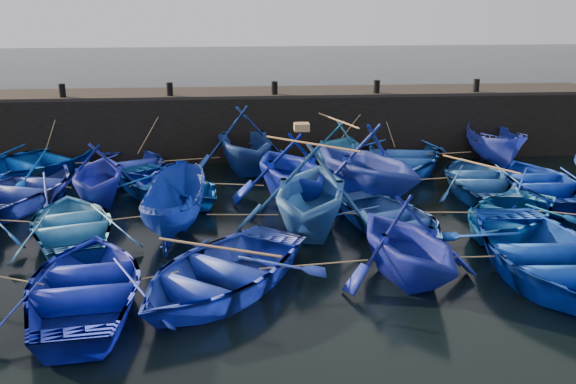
{
  "coord_description": "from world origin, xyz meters",
  "views": [
    {
      "loc": [
        -1.49,
        -15.11,
        6.62
      ],
      "look_at": [
        0.0,
        3.2,
        0.7
      ],
      "focal_mm": 40.0,
      "sensor_mm": 36.0,
      "label": 1
    }
  ],
  "objects": [
    {
      "name": "boat_22",
      "position": [
        -1.96,
        -1.91,
        0.54
      ],
      "size": [
        6.04,
        6.36,
        1.07
      ],
      "primitive_type": "imported",
      "rotation": [
        0.0,
        0.0,
        -0.63
      ],
      "color": "blue",
      "rests_on": "ground"
    },
    {
      "name": "bollard_4",
      "position": [
        8.0,
        9.6,
        2.87
      ],
      "size": [
        0.24,
        0.24,
        0.5
      ],
      "primitive_type": "cylinder",
      "color": "black",
      "rests_on": "quay_top"
    },
    {
      "name": "boat_9",
      "position": [
        0.23,
        4.4,
        1.16
      ],
      "size": [
        5.0,
        5.38,
        2.31
      ],
      "primitive_type": "imported",
      "rotation": [
        0.0,
        0.0,
        3.47
      ],
      "color": "#091CA2",
      "rests_on": "ground"
    },
    {
      "name": "bollard_0",
      "position": [
        -8.0,
        9.6,
        2.87
      ],
      "size": [
        0.24,
        0.24,
        0.5
      ],
      "primitive_type": "cylinder",
      "color": "black",
      "rests_on": "quay_top"
    },
    {
      "name": "boat_23",
      "position": [
        2.37,
        -1.63,
        1.02
      ],
      "size": [
        4.32,
        4.67,
        2.04
      ],
      "primitive_type": "imported",
      "rotation": [
        0.0,
        0.0,
        0.29
      ],
      "color": "navy",
      "rests_on": "ground"
    },
    {
      "name": "boat_5",
      "position": [
        8.34,
        8.09,
        0.81
      ],
      "size": [
        1.64,
        4.22,
        1.62
      ],
      "primitive_type": "imported",
      "rotation": [
        0.0,
        0.0,
        -0.01
      ],
      "color": "#2838A5",
      "rests_on": "ground"
    },
    {
      "name": "boat_14",
      "position": [
        -5.99,
        1.56,
        0.48
      ],
      "size": [
        4.43,
        5.32,
        0.95
      ],
      "primitive_type": "imported",
      "rotation": [
        0.0,
        0.0,
        3.42
      ],
      "color": "#2E70B9",
      "rests_on": "ground"
    },
    {
      "name": "quay_wall",
      "position": [
        0.0,
        10.5,
        1.25
      ],
      "size": [
        26.0,
        2.5,
        2.5
      ],
      "primitive_type": "cube",
      "color": "black",
      "rests_on": "ground"
    },
    {
      "name": "mooring_ropes",
      "position": [
        0.02,
        4.87,
        0.87
      ],
      "size": [
        17.18,
        11.88,
        2.1
      ],
      "color": "tan",
      "rests_on": "ground"
    },
    {
      "name": "loose_oars",
      "position": [
        1.82,
        3.04,
        1.65
      ],
      "size": [
        10.75,
        11.65,
        1.63
      ],
      "color": "#99724C",
      "rests_on": "ground"
    },
    {
      "name": "wooden_crate",
      "position": [
        0.53,
        4.4,
        2.43
      ],
      "size": [
        0.47,
        0.42,
        0.23
      ],
      "primitive_type": "cube",
      "color": "olive",
      "rests_on": "boat_9"
    },
    {
      "name": "boat_7",
      "position": [
        -5.85,
        4.66,
        1.02
      ],
      "size": [
        3.6,
        4.09,
        2.03
      ],
      "primitive_type": "imported",
      "rotation": [
        0.0,
        0.0,
        3.21
      ],
      "color": "navy",
      "rests_on": "ground"
    },
    {
      "name": "bollard_1",
      "position": [
        -4.0,
        9.6,
        2.87
      ],
      "size": [
        0.24,
        0.24,
        0.5
      ],
      "primitive_type": "cylinder",
      "color": "black",
      "rests_on": "quay_top"
    },
    {
      "name": "boat_12",
      "position": [
        8.44,
        4.15,
        0.5
      ],
      "size": [
        3.55,
        4.88,
        1.0
      ],
      "primitive_type": "imported",
      "rotation": [
        0.0,
        0.0,
        3.12
      ],
      "color": "#0A2DA1",
      "rests_on": "ground"
    },
    {
      "name": "boat_15",
      "position": [
        -3.28,
        1.81,
        0.81
      ],
      "size": [
        1.91,
        4.28,
        1.61
      ],
      "primitive_type": "imported",
      "rotation": [
        0.0,
        0.0,
        3.06
      ],
      "color": "navy",
      "rests_on": "ground"
    },
    {
      "name": "boat_17",
      "position": [
        2.78,
        1.5,
        0.44
      ],
      "size": [
        4.44,
        5.09,
        0.88
      ],
      "primitive_type": "imported",
      "rotation": [
        0.0,
        0.0,
        0.4
      ],
      "color": "#22489C",
      "rests_on": "ground"
    },
    {
      "name": "bollard_3",
      "position": [
        4.0,
        9.6,
        2.87
      ],
      "size": [
        0.24,
        0.24,
        0.5
      ],
      "primitive_type": "cylinder",
      "color": "black",
      "rests_on": "quay_top"
    },
    {
      "name": "boat_2",
      "position": [
        -1.24,
        8.07,
        1.21
      ],
      "size": [
        4.86,
        5.34,
        2.43
      ],
      "primitive_type": "imported",
      "rotation": [
        0.0,
        0.0,
        0.21
      ],
      "color": "navy",
      "rests_on": "ground"
    },
    {
      "name": "boat_18",
      "position": [
        6.06,
        1.36,
        0.46
      ],
      "size": [
        5.32,
        5.36,
        0.91
      ],
      "primitive_type": "imported",
      "rotation": [
        0.0,
        0.0,
        -0.76
      ],
      "color": "blue",
      "rests_on": "ground"
    },
    {
      "name": "ground",
      "position": [
        0.0,
        0.0,
        0.0
      ],
      "size": [
        120.0,
        120.0,
        0.0
      ],
      "primitive_type": "plane",
      "color": "black",
      "rests_on": "ground"
    },
    {
      "name": "quay_top",
      "position": [
        0.0,
        10.5,
        2.56
      ],
      "size": [
        26.0,
        2.5,
        0.12
      ],
      "primitive_type": "cube",
      "color": "black",
      "rests_on": "quay_wall"
    },
    {
      "name": "bollard_2",
      "position": [
        0.0,
        9.6,
        2.87
      ],
      "size": [
        0.24,
        0.24,
        0.5
      ],
      "primitive_type": "cylinder",
      "color": "black",
      "rests_on": "quay_top"
    },
    {
      "name": "boat_4",
      "position": [
        4.71,
        7.85,
        0.59
      ],
      "size": [
        4.94,
        6.26,
        1.18
      ],
      "primitive_type": "imported",
      "rotation": [
        0.0,
        0.0,
        -0.17
      ],
      "color": "navy",
      "rests_on": "ground"
    },
    {
      "name": "boat_10",
      "position": [
        2.62,
        4.51,
        1.27
      ],
      "size": [
        6.03,
        6.26,
        2.54
      ],
      "primitive_type": "imported",
      "rotation": [
        0.0,
        0.0,
        3.67
      ],
      "color": "#1F3396",
      "rests_on": "ground"
    },
    {
      "name": "boat_8",
      "position": [
        -3.7,
        4.85,
        0.5
      ],
      "size": [
        5.77,
        5.96,
        1.01
      ],
      "primitive_type": "imported",
      "rotation": [
        0.0,
        0.0,
        0.69
      ],
      "color": "#08469E",
      "rests_on": "ground"
    },
    {
      "name": "boat_16",
      "position": [
        0.51,
        1.62,
        1.27
      ],
      "size": [
        5.08,
        5.59,
        2.53
      ],
      "primitive_type": "imported",
      "rotation": [
        0.0,
        0.0,
        -0.22
      ],
      "color": "#2A5DA3",
      "rests_on": "ground"
    },
    {
      "name": "boat_24",
      "position": [
        5.66,
        -1.67,
        0.59
      ],
      "size": [
        4.35,
        5.89,
        1.18
      ],
      "primitive_type": "imported",
      "rotation": [
        0.0,
        0.0,
        -0.05
      ],
      "color": "#083092",
      "rests_on": "ground"
    },
    {
      "name": "boat_6",
      "position": [
        -8.2,
        5.01,
        0.51
      ],
      "size": [
        4.71,
        5.67,
        1.01
      ],
      "primitive_type": "imported",
      "rotation": [
        0.0,
        0.0,
        2.86
      ],
      "color": "navy",
      "rests_on": "ground"
    },
    {
      "name": "boat_11",
      "position": [
        6.53,
        4.8,
        0.48
      ],
      "size": [
        3.68,
        4.88,
        0.96
      ],
      "primitive_type": "imported",
      "rotation": [
        0.0,
        0.0,
        3.06
      ],
      "color": "navy",
      "rests_on": "ground"
    },
    {
      "name": "boat_0",
      "position": [
        -8.74,
        7.69,
        0.59
      ],
      "size": [
        6.84,
        6.91,
        1.18
      ],
      "primitive_type": "imported",
      "rotation": [
        0.0,
        0.0,
        2.39
      ],
      "color": "#00349B",
      "rests_on": "ground"
    },
    {
      "name": "boat_3",
      "position": [
        2.19,
        7.66,
        0.96
      ],
      "size": [
        4.4,
        4.64,
        1.92
      ],
      "primitive_type": "imported",
      "rotation": [
        0.0,
        0.0,
        -0.44
      ],
      "color": "#2C7DCC",
      "rests_on": "ground"
    },
    {
      "name": "boat_1",
      "position": [
        -5.26,
        7.64,
        0.47
      ],
      "size": [
        4.73,
        5.41,
        0.94
      ],
      "primitive_type": "imported",
      "rotation": [
        0.0,
        0.0,
        0.4
      ],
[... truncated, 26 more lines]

